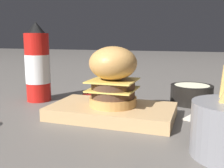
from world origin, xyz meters
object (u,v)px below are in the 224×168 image
object	(u,v)px
serving_board	(112,111)
burger	(113,76)
ketchup_bottle	(38,66)
side_bowl	(191,94)

from	to	relation	value
serving_board	burger	distance (m)	0.08
ketchup_bottle	side_bowl	xyz separation A→B (m)	(0.42, 0.10, -0.07)
burger	side_bowl	bearing A→B (deg)	49.06
burger	ketchup_bottle	size ratio (longest dim) A/B	0.60
burger	side_bowl	size ratio (longest dim) A/B	1.17
burger	side_bowl	world-z (taller)	burger
burger	ketchup_bottle	xyz separation A→B (m)	(-0.26, 0.09, 0.01)
burger	serving_board	bearing A→B (deg)	-154.56
ketchup_bottle	serving_board	bearing A→B (deg)	-19.08
burger	side_bowl	distance (m)	0.26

